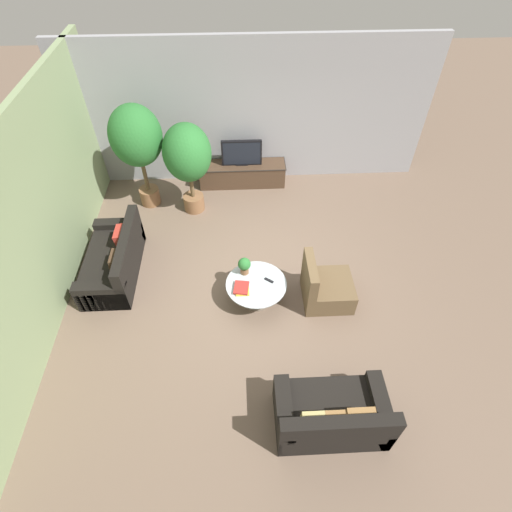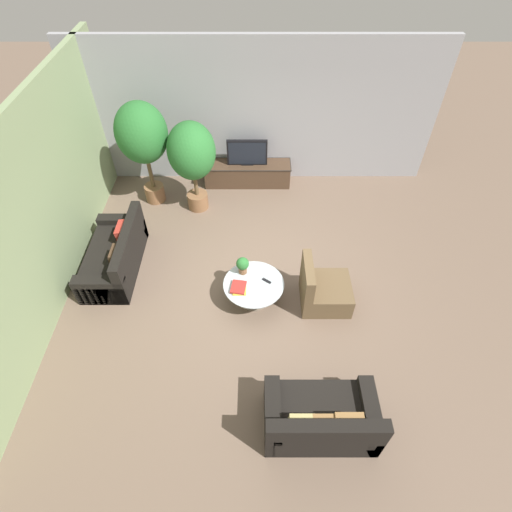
{
  "view_description": "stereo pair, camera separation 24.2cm",
  "coord_description": "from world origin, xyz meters",
  "px_view_note": "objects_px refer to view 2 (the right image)",
  "views": [
    {
      "loc": [
        -0.24,
        -4.47,
        5.39
      ],
      "look_at": [
        -0.02,
        0.13,
        0.55
      ],
      "focal_mm": 28.0,
      "sensor_mm": 36.0,
      "label": 1
    },
    {
      "loc": [
        0.0,
        -4.48,
        5.39
      ],
      "look_at": [
        -0.02,
        0.13,
        0.55
      ],
      "focal_mm": 28.0,
      "sensor_mm": 36.0,
      "label": 2
    }
  ],
  "objects_px": {
    "media_console": "(249,173)",
    "potted_palm_tall": "(144,136)",
    "couch_by_wall": "(117,256)",
    "potted_palm_corner": "(193,154)",
    "coffee_table": "(255,288)",
    "armchair_wicker": "(324,291)",
    "potted_plant_tabletop": "(244,265)",
    "couch_near_entry": "(321,419)",
    "television": "(249,153)"
  },
  "relations": [
    {
      "from": "coffee_table",
      "to": "potted_plant_tabletop",
      "type": "relative_size",
      "value": 3.17
    },
    {
      "from": "armchair_wicker",
      "to": "potted_palm_corner",
      "type": "xyz_separation_m",
      "value": [
        -2.3,
        2.48,
        1.0
      ]
    },
    {
      "from": "television",
      "to": "couch_near_entry",
      "type": "distance_m",
      "value": 5.53
    },
    {
      "from": "potted_palm_tall",
      "to": "potted_palm_corner",
      "type": "relative_size",
      "value": 1.13
    },
    {
      "from": "armchair_wicker",
      "to": "media_console",
      "type": "bearing_deg",
      "value": 21.06
    },
    {
      "from": "armchair_wicker",
      "to": "potted_palm_tall",
      "type": "distance_m",
      "value": 4.41
    },
    {
      "from": "armchair_wicker",
      "to": "potted_palm_corner",
      "type": "height_order",
      "value": "potted_palm_corner"
    },
    {
      "from": "television",
      "to": "media_console",
      "type": "bearing_deg",
      "value": 90.0
    },
    {
      "from": "armchair_wicker",
      "to": "potted_plant_tabletop",
      "type": "height_order",
      "value": "armchair_wicker"
    },
    {
      "from": "couch_by_wall",
      "to": "armchair_wicker",
      "type": "xyz_separation_m",
      "value": [
        3.58,
        -0.76,
        -0.01
      ]
    },
    {
      "from": "couch_by_wall",
      "to": "potted_palm_corner",
      "type": "height_order",
      "value": "potted_palm_corner"
    },
    {
      "from": "television",
      "to": "armchair_wicker",
      "type": "xyz_separation_m",
      "value": [
        1.28,
        -3.32,
        -0.51
      ]
    },
    {
      "from": "potted_palm_tall",
      "to": "potted_palm_corner",
      "type": "xyz_separation_m",
      "value": [
        0.94,
        -0.25,
        -0.23
      ]
    },
    {
      "from": "television",
      "to": "potted_palm_tall",
      "type": "height_order",
      "value": "potted_palm_tall"
    },
    {
      "from": "couch_by_wall",
      "to": "armchair_wicker",
      "type": "distance_m",
      "value": 3.66
    },
    {
      "from": "television",
      "to": "couch_by_wall",
      "type": "bearing_deg",
      "value": -131.93
    },
    {
      "from": "couch_by_wall",
      "to": "coffee_table",
      "type": "bearing_deg",
      "value": 73.6
    },
    {
      "from": "media_console",
      "to": "potted_palm_tall",
      "type": "bearing_deg",
      "value": -163.17
    },
    {
      "from": "potted_palm_corner",
      "to": "couch_near_entry",
      "type": "bearing_deg",
      "value": -66.04
    },
    {
      "from": "television",
      "to": "potted_palm_corner",
      "type": "xyz_separation_m",
      "value": [
        -1.02,
        -0.84,
        0.49
      ]
    },
    {
      "from": "armchair_wicker",
      "to": "couch_by_wall",
      "type": "bearing_deg",
      "value": 77.97
    },
    {
      "from": "media_console",
      "to": "armchair_wicker",
      "type": "height_order",
      "value": "armchair_wicker"
    },
    {
      "from": "media_console",
      "to": "couch_near_entry",
      "type": "distance_m",
      "value": 5.51
    },
    {
      "from": "potted_plant_tabletop",
      "to": "couch_by_wall",
      "type": "bearing_deg",
      "value": 168.24
    },
    {
      "from": "media_console",
      "to": "coffee_table",
      "type": "relative_size",
      "value": 1.91
    },
    {
      "from": "potted_palm_tall",
      "to": "potted_plant_tabletop",
      "type": "distance_m",
      "value": 3.24
    },
    {
      "from": "couch_near_entry",
      "to": "potted_palm_corner",
      "type": "distance_m",
      "value": 5.11
    },
    {
      "from": "media_console",
      "to": "potted_plant_tabletop",
      "type": "xyz_separation_m",
      "value": [
        -0.03,
        -3.03,
        0.31
      ]
    },
    {
      "from": "potted_palm_corner",
      "to": "potted_plant_tabletop",
      "type": "relative_size",
      "value": 6.09
    },
    {
      "from": "media_console",
      "to": "potted_palm_tall",
      "type": "relative_size",
      "value": 0.87
    },
    {
      "from": "coffee_table",
      "to": "couch_near_entry",
      "type": "height_order",
      "value": "couch_near_entry"
    },
    {
      "from": "media_console",
      "to": "couch_by_wall",
      "type": "xyz_separation_m",
      "value": [
        -2.3,
        -2.56,
        0.02
      ]
    },
    {
      "from": "television",
      "to": "couch_by_wall",
      "type": "relative_size",
      "value": 0.5
    },
    {
      "from": "media_console",
      "to": "armchair_wicker",
      "type": "bearing_deg",
      "value": -68.94
    },
    {
      "from": "coffee_table",
      "to": "couch_by_wall",
      "type": "bearing_deg",
      "value": 163.6
    },
    {
      "from": "coffee_table",
      "to": "potted_plant_tabletop",
      "type": "xyz_separation_m",
      "value": [
        -0.18,
        0.25,
        0.3
      ]
    },
    {
      "from": "television",
      "to": "armchair_wicker",
      "type": "relative_size",
      "value": 0.99
    },
    {
      "from": "armchair_wicker",
      "to": "potted_plant_tabletop",
      "type": "xyz_separation_m",
      "value": [
        -1.31,
        0.29,
        0.3
      ]
    },
    {
      "from": "potted_palm_corner",
      "to": "couch_by_wall",
      "type": "bearing_deg",
      "value": -126.54
    },
    {
      "from": "media_console",
      "to": "couch_near_entry",
      "type": "xyz_separation_m",
      "value": [
        1.01,
        -5.42,
        0.03
      ]
    },
    {
      "from": "media_console",
      "to": "potted_palm_tall",
      "type": "distance_m",
      "value": 2.4
    },
    {
      "from": "television",
      "to": "armchair_wicker",
      "type": "height_order",
      "value": "television"
    },
    {
      "from": "couch_near_entry",
      "to": "potted_palm_tall",
      "type": "height_order",
      "value": "potted_palm_tall"
    },
    {
      "from": "coffee_table",
      "to": "couch_near_entry",
      "type": "distance_m",
      "value": 2.31
    },
    {
      "from": "television",
      "to": "couch_near_entry",
      "type": "relative_size",
      "value": 0.6
    },
    {
      "from": "coffee_table",
      "to": "couch_near_entry",
      "type": "xyz_separation_m",
      "value": [
        0.86,
        -2.14,
        0.01
      ]
    },
    {
      "from": "media_console",
      "to": "potted_palm_tall",
      "type": "height_order",
      "value": "potted_palm_tall"
    },
    {
      "from": "potted_palm_tall",
      "to": "armchair_wicker",
      "type": "bearing_deg",
      "value": -40.09
    },
    {
      "from": "television",
      "to": "potted_palm_tall",
      "type": "bearing_deg",
      "value": -163.22
    },
    {
      "from": "potted_plant_tabletop",
      "to": "couch_near_entry",
      "type": "bearing_deg",
      "value": -66.43
    }
  ]
}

